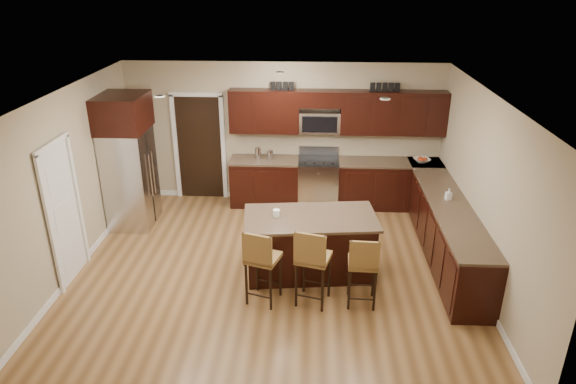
# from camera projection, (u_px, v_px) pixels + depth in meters

# --- Properties ---
(floor) EXTENTS (6.00, 6.00, 0.00)m
(floor) POSITION_uv_depth(u_px,v_px,m) (274.00, 270.00, 7.87)
(floor) COLOR olive
(floor) RESTS_ON ground
(ceiling) EXTENTS (6.00, 6.00, 0.00)m
(ceiling) POSITION_uv_depth(u_px,v_px,m) (271.00, 96.00, 6.79)
(ceiling) COLOR silver
(ceiling) RESTS_ON wall_back
(wall_back) EXTENTS (6.00, 0.00, 6.00)m
(wall_back) POSITION_uv_depth(u_px,v_px,m) (284.00, 133.00, 9.85)
(wall_back) COLOR tan
(wall_back) RESTS_ON floor
(wall_left) EXTENTS (0.00, 5.50, 5.50)m
(wall_left) POSITION_uv_depth(u_px,v_px,m) (67.00, 185.00, 7.47)
(wall_left) COLOR tan
(wall_left) RESTS_ON floor
(wall_right) EXTENTS (0.00, 5.50, 5.50)m
(wall_right) POSITION_uv_depth(u_px,v_px,m) (486.00, 194.00, 7.19)
(wall_right) COLOR tan
(wall_right) RESTS_ON floor
(base_cabinets) EXTENTS (4.02, 3.96, 0.92)m
(base_cabinets) POSITION_uv_depth(u_px,v_px,m) (389.00, 206.00, 8.92)
(base_cabinets) COLOR black
(base_cabinets) RESTS_ON floor
(upper_cabinets) EXTENTS (4.00, 0.33, 0.80)m
(upper_cabinets) POSITION_uv_depth(u_px,v_px,m) (340.00, 111.00, 9.45)
(upper_cabinets) COLOR black
(upper_cabinets) RESTS_ON wall_back
(range) EXTENTS (0.76, 0.64, 1.11)m
(range) POSITION_uv_depth(u_px,v_px,m) (318.00, 182.00, 9.89)
(range) COLOR silver
(range) RESTS_ON floor
(microwave) EXTENTS (0.76, 0.31, 0.40)m
(microwave) POSITION_uv_depth(u_px,v_px,m) (320.00, 122.00, 9.58)
(microwave) COLOR silver
(microwave) RESTS_ON upper_cabinets
(doorway) EXTENTS (0.85, 0.03, 2.06)m
(doorway) POSITION_uv_depth(u_px,v_px,m) (200.00, 148.00, 10.04)
(doorway) COLOR black
(doorway) RESTS_ON floor
(pantry_door) EXTENTS (0.03, 0.80, 2.04)m
(pantry_door) POSITION_uv_depth(u_px,v_px,m) (63.00, 215.00, 7.32)
(pantry_door) COLOR white
(pantry_door) RESTS_ON floor
(letter_decor) EXTENTS (2.20, 0.03, 0.15)m
(letter_decor) POSITION_uv_depth(u_px,v_px,m) (333.00, 86.00, 9.28)
(letter_decor) COLOR black
(letter_decor) RESTS_ON upper_cabinets
(island) EXTENTS (2.03, 1.22, 0.92)m
(island) POSITION_uv_depth(u_px,v_px,m) (310.00, 246.00, 7.69)
(island) COLOR black
(island) RESTS_ON floor
(stool_left) EXTENTS (0.52, 0.52, 1.11)m
(stool_left) POSITION_uv_depth(u_px,v_px,m) (261.00, 259.00, 6.84)
(stool_left) COLOR olive
(stool_left) RESTS_ON floor
(stool_mid) EXTENTS (0.53, 0.53, 1.15)m
(stool_mid) POSITION_uv_depth(u_px,v_px,m) (312.00, 259.00, 6.79)
(stool_mid) COLOR olive
(stool_mid) RESTS_ON floor
(stool_right) EXTENTS (0.41, 0.41, 1.06)m
(stool_right) POSITION_uv_depth(u_px,v_px,m) (363.00, 264.00, 6.79)
(stool_right) COLOR olive
(stool_right) RESTS_ON floor
(refrigerator) EXTENTS (0.79, 0.94, 2.35)m
(refrigerator) POSITION_uv_depth(u_px,v_px,m) (128.00, 160.00, 8.86)
(refrigerator) COLOR silver
(refrigerator) RESTS_ON floor
(floor_mat) EXTENTS (1.00, 0.70, 0.01)m
(floor_mat) POSITION_uv_depth(u_px,v_px,m) (340.00, 232.00, 9.01)
(floor_mat) COLOR olive
(floor_mat) RESTS_ON floor
(fruit_bowl) EXTENTS (0.37, 0.37, 0.07)m
(fruit_bowl) POSITION_uv_depth(u_px,v_px,m) (422.00, 160.00, 9.61)
(fruit_bowl) COLOR silver
(fruit_bowl) RESTS_ON base_cabinets
(soap_bottle) EXTENTS (0.10, 0.10, 0.18)m
(soap_bottle) POSITION_uv_depth(u_px,v_px,m) (449.00, 194.00, 8.01)
(soap_bottle) COLOR #B2B2B2
(soap_bottle) RESTS_ON base_cabinets
(canister_tall) EXTENTS (0.12, 0.12, 0.22)m
(canister_tall) POSITION_uv_depth(u_px,v_px,m) (258.00, 154.00, 9.72)
(canister_tall) COLOR silver
(canister_tall) RESTS_ON base_cabinets
(canister_short) EXTENTS (0.11, 0.11, 0.18)m
(canister_short) POSITION_uv_depth(u_px,v_px,m) (270.00, 155.00, 9.72)
(canister_short) COLOR silver
(canister_short) RESTS_ON base_cabinets
(island_jar) EXTENTS (0.10, 0.10, 0.10)m
(island_jar) POSITION_uv_depth(u_px,v_px,m) (276.00, 213.00, 7.49)
(island_jar) COLOR white
(island_jar) RESTS_ON island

